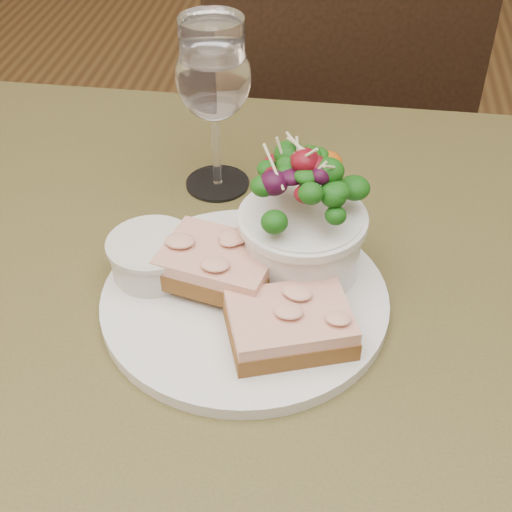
# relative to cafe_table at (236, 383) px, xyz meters

# --- Properties ---
(cafe_table) EXTENTS (0.80, 0.80, 0.75)m
(cafe_table) POSITION_rel_cafe_table_xyz_m (0.00, 0.00, 0.00)
(cafe_table) COLOR #433C1C
(cafe_table) RESTS_ON ground
(chair_far) EXTENTS (0.53, 0.53, 0.90)m
(chair_far) POSITION_rel_cafe_table_xyz_m (0.03, 0.69, -0.36)
(chair_far) COLOR black
(chair_far) RESTS_ON ground
(dinner_plate) EXTENTS (0.26, 0.26, 0.01)m
(dinner_plate) POSITION_rel_cafe_table_xyz_m (0.01, 0.01, 0.11)
(dinner_plate) COLOR silver
(dinner_plate) RESTS_ON cafe_table
(sandwich_front) EXTENTS (0.12, 0.10, 0.03)m
(sandwich_front) POSITION_rel_cafe_table_xyz_m (0.05, -0.04, 0.13)
(sandwich_front) COLOR #492713
(sandwich_front) RESTS_ON dinner_plate
(sandwich_back) EXTENTS (0.11, 0.09, 0.03)m
(sandwich_back) POSITION_rel_cafe_table_xyz_m (-0.02, 0.02, 0.14)
(sandwich_back) COLOR #492713
(sandwich_back) RESTS_ON dinner_plate
(ramekin) EXTENTS (0.07, 0.07, 0.04)m
(ramekin) POSITION_rel_cafe_table_xyz_m (-0.08, 0.03, 0.13)
(ramekin) COLOR beige
(ramekin) RESTS_ON dinner_plate
(salad_bowl) EXTENTS (0.11, 0.11, 0.13)m
(salad_bowl) POSITION_rel_cafe_table_xyz_m (0.05, 0.05, 0.17)
(salad_bowl) COLOR silver
(salad_bowl) RESTS_ON dinner_plate
(garnish) EXTENTS (0.05, 0.04, 0.02)m
(garnish) POSITION_rel_cafe_table_xyz_m (-0.06, 0.08, 0.12)
(garnish) COLOR black
(garnish) RESTS_ON dinner_plate
(wine_glass) EXTENTS (0.08, 0.08, 0.18)m
(wine_glass) POSITION_rel_cafe_table_xyz_m (-0.05, 0.19, 0.22)
(wine_glass) COLOR white
(wine_glass) RESTS_ON cafe_table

